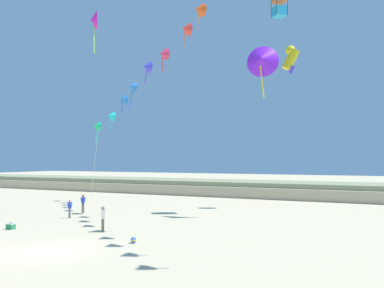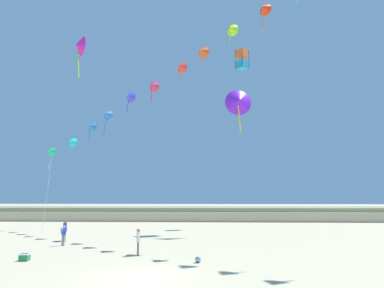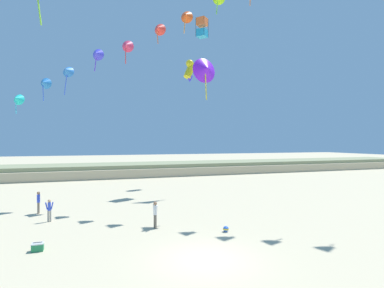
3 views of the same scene
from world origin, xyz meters
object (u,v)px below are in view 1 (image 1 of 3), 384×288
object	(u,v)px
large_kite_high_solo	(279,5)
beach_ball	(134,240)
person_near_right	(83,202)
large_kite_outer_drift	(94,20)
person_mid_center	(103,217)
large_kite_mid_trail	(291,59)
person_near_left	(70,207)
beach_cooler	(11,226)
large_kite_low_lead	(262,60)

from	to	relation	value
large_kite_high_solo	beach_ball	world-z (taller)	large_kite_high_solo
person_near_right	large_kite_outer_drift	bearing A→B (deg)	95.39
large_kite_high_solo	beach_ball	distance (m)	25.88
person_mid_center	large_kite_high_solo	world-z (taller)	large_kite_high_solo
large_kite_outer_drift	large_kite_mid_trail	bearing A→B (deg)	32.46
beach_ball	large_kite_mid_trail	bearing A→B (deg)	77.46
large_kite_outer_drift	beach_ball	bearing A→B (deg)	-41.44
large_kite_outer_drift	beach_ball	distance (m)	24.47
person_near_left	large_kite_high_solo	size ratio (longest dim) A/B	0.70
person_near_left	large_kite_mid_trail	world-z (taller)	large_kite_mid_trail
person_near_left	large_kite_outer_drift	xyz separation A→B (m)	(-1.25, 4.40, 17.74)
person_mid_center	large_kite_mid_trail	xyz separation A→B (m)	(8.78, 19.10, 14.35)
person_mid_center	large_kite_mid_trail	world-z (taller)	large_kite_mid_trail
beach_cooler	beach_ball	world-z (taller)	beach_cooler
person_mid_center	person_near_left	bearing A→B (deg)	149.12
person_near_left	person_mid_center	xyz separation A→B (m)	(6.74, -4.03, 0.10)
person_near_left	large_kite_high_solo	bearing A→B (deg)	33.93
person_near_right	large_kite_mid_trail	xyz separation A→B (m)	(16.63, 12.14, 14.37)
person_near_right	large_kite_mid_trail	size ratio (longest dim) A/B	0.57
large_kite_outer_drift	person_near_right	bearing A→B (deg)	-84.61
large_kite_low_lead	large_kite_mid_trail	distance (m)	8.05
person_mid_center	beach_cooler	size ratio (longest dim) A/B	3.04
large_kite_low_lead	large_kite_high_solo	bearing A→B (deg)	76.52
person_near_right	large_kite_low_lead	bearing A→B (deg)	15.25
large_kite_outer_drift	large_kite_high_solo	bearing A→B (deg)	19.80
beach_cooler	person_near_right	bearing A→B (deg)	97.99
large_kite_low_lead	beach_cooler	xyz separation A→B (m)	(-14.62, -13.33, -13.38)
beach_cooler	beach_ball	bearing A→B (deg)	-0.79
large_kite_high_solo	beach_cooler	size ratio (longest dim) A/B	3.94
person_near_left	person_mid_center	size ratio (longest dim) A/B	0.90
large_kite_outer_drift	beach_cooler	bearing A→B (deg)	-82.37
person_near_left	beach_ball	size ratio (longest dim) A/B	4.37
person_mid_center	beach_ball	distance (m)	4.67
person_near_right	beach_cooler	size ratio (longest dim) A/B	3.00
person_near_left	person_mid_center	world-z (taller)	person_mid_center
large_kite_mid_trail	beach_ball	size ratio (longest dim) A/B	8.35
beach_cooler	beach_ball	size ratio (longest dim) A/B	1.59
large_kite_high_solo	beach_cooler	bearing A→B (deg)	-132.95
person_near_right	beach_ball	bearing A→B (deg)	-37.56
person_near_left	beach_ball	distance (m)	12.47
person_near_right	beach_cooler	bearing A→B (deg)	-82.01
person_near_right	large_kite_outer_drift	distance (m)	17.71
person_near_right	beach_ball	world-z (taller)	person_near_right
beach_cooler	large_kite_high_solo	bearing A→B (deg)	47.05
person_near_right	person_mid_center	bearing A→B (deg)	-41.53
person_near_right	large_kite_outer_drift	world-z (taller)	large_kite_outer_drift
person_mid_center	large_kite_high_solo	distance (m)	25.00
person_mid_center	large_kite_low_lead	world-z (taller)	large_kite_low_lead
person_mid_center	beach_ball	xyz separation A→B (m)	(4.04, -2.19, -0.83)
beach_cooler	large_kite_outer_drift	bearing A→B (deg)	97.63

